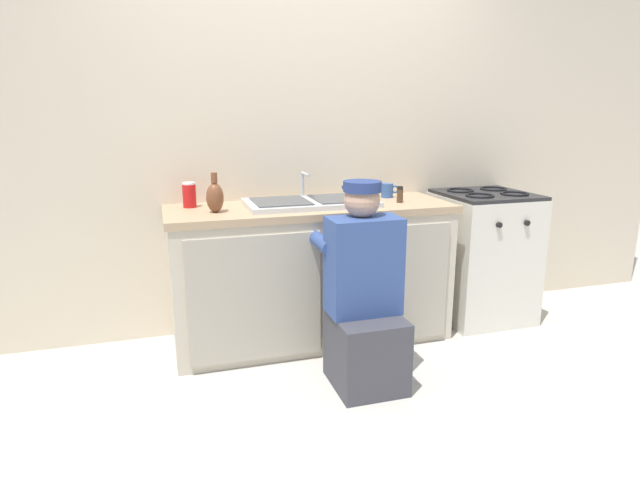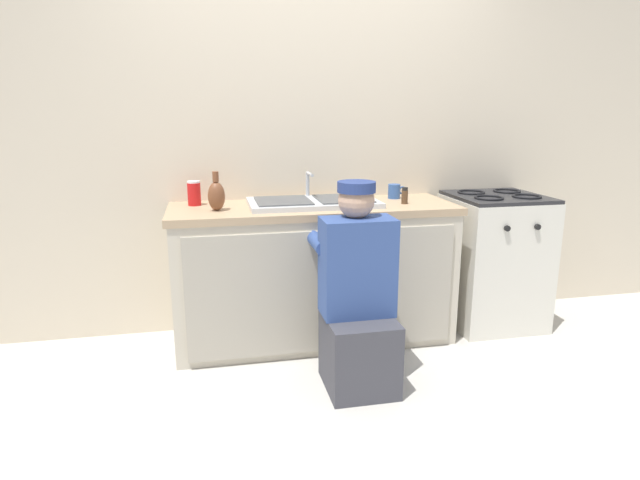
{
  "view_description": "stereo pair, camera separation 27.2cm",
  "coord_description": "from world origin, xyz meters",
  "views": [
    {
      "loc": [
        -0.91,
        -2.85,
        1.47
      ],
      "look_at": [
        0.0,
        0.1,
        0.71
      ],
      "focal_mm": 30.0,
      "sensor_mm": 36.0,
      "label": 1
    },
    {
      "loc": [
        -0.64,
        -2.92,
        1.47
      ],
      "look_at": [
        0.0,
        0.1,
        0.71
      ],
      "focal_mm": 30.0,
      "sensor_mm": 36.0,
      "label": 2
    }
  ],
  "objects": [
    {
      "name": "stove_range",
      "position": [
        1.26,
        0.3,
        0.46
      ],
      "size": [
        0.6,
        0.62,
        0.92
      ],
      "color": "silver",
      "rests_on": "ground_plane"
    },
    {
      "name": "sink_double_basin",
      "position": [
        0.0,
        0.3,
        0.9
      ],
      "size": [
        0.8,
        0.44,
        0.19
      ],
      "color": "silver",
      "rests_on": "countertop"
    },
    {
      "name": "ground_plane",
      "position": [
        0.0,
        0.0,
        0.0
      ],
      "size": [
        12.0,
        12.0,
        0.0
      ],
      "primitive_type": "plane",
      "color": "beige"
    },
    {
      "name": "counter_cabinet",
      "position": [
        0.0,
        0.29,
        0.42
      ],
      "size": [
        1.74,
        0.62,
        0.84
      ],
      "color": "beige",
      "rests_on": "ground_plane"
    },
    {
      "name": "plumber_person",
      "position": [
        0.11,
        -0.35,
        0.46
      ],
      "size": [
        0.42,
        0.61,
        1.1
      ],
      "color": "#3F3F47",
      "rests_on": "ground_plane"
    },
    {
      "name": "soda_cup_red",
      "position": [
        -0.72,
        0.44,
        0.96
      ],
      "size": [
        0.08,
        0.08,
        0.15
      ],
      "color": "red",
      "rests_on": "countertop"
    },
    {
      "name": "countertop",
      "position": [
        0.0,
        0.3,
        0.86
      ],
      "size": [
        1.78,
        0.62,
        0.04
      ],
      "primitive_type": "cube",
      "color": "tan",
      "rests_on": "counter_cabinet"
    },
    {
      "name": "vase_decorative",
      "position": [
        -0.59,
        0.23,
        0.97
      ],
      "size": [
        0.1,
        0.1,
        0.23
      ],
      "color": "brown",
      "rests_on": "countertop"
    },
    {
      "name": "back_wall",
      "position": [
        0.0,
        0.65,
        1.25
      ],
      "size": [
        6.0,
        0.1,
        2.5
      ],
      "primitive_type": "cube",
      "color": "beige",
      "rests_on": "ground_plane"
    },
    {
      "name": "coffee_mug",
      "position": [
        0.58,
        0.44,
        0.93
      ],
      "size": [
        0.13,
        0.08,
        0.09
      ],
      "color": "#335699",
      "rests_on": "countertop"
    },
    {
      "name": "spice_bottle_pepper",
      "position": [
        0.57,
        0.22,
        0.93
      ],
      "size": [
        0.04,
        0.04,
        0.1
      ],
      "color": "#513823",
      "rests_on": "countertop"
    }
  ]
}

